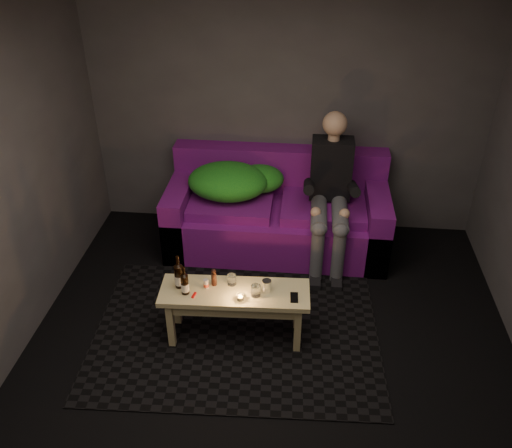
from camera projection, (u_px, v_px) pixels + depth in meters
The scene contains 17 objects.
floor at pixel (267, 373), 4.22m from camera, with size 4.50×4.50×0.00m, color black.
room at pixel (275, 156), 3.73m from camera, with size 4.50×4.50×4.50m.
rug at pixel (237, 331), 4.61m from camera, with size 2.39×1.74×0.01m, color black.
sofa at pixel (277, 214), 5.57m from camera, with size 2.19×0.99×0.94m.
green_blanket at pixel (233, 181), 5.40m from camera, with size 0.96×0.66×0.33m.
person at pixel (331, 189), 5.15m from camera, with size 0.39×0.91×1.46m.
coffee_table at pixel (235, 299), 4.35m from camera, with size 1.21×0.43×0.49m.
beer_bottle_a at pixel (179, 276), 4.29m from camera, with size 0.07×0.07×0.30m.
beer_bottle_b at pixel (185, 284), 4.23m from camera, with size 0.06×0.06×0.25m.
salt_shaker at pixel (206, 284), 4.31m from camera, with size 0.04×0.04×0.08m, color silver.
pepper_mill at pixel (214, 279), 4.34m from camera, with size 0.04×0.04×0.12m, color black.
tumbler_back at pixel (232, 280), 4.35m from camera, with size 0.07×0.07×0.09m, color white.
tealight at pixel (240, 297), 4.20m from camera, with size 0.06×0.06×0.04m.
tumbler_front at pixel (256, 291), 4.23m from camera, with size 0.08×0.08×0.10m, color white.
steel_cup at pixel (267, 286), 4.28m from camera, with size 0.07×0.07×0.10m, color silver.
smartphone at pixel (294, 297), 4.23m from camera, with size 0.06×0.12×0.01m, color black.
red_lighter at pixel (194, 295), 4.25m from camera, with size 0.02×0.07×0.01m, color red.
Camera 1 is at (0.21, -2.92, 3.25)m, focal length 38.00 mm.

